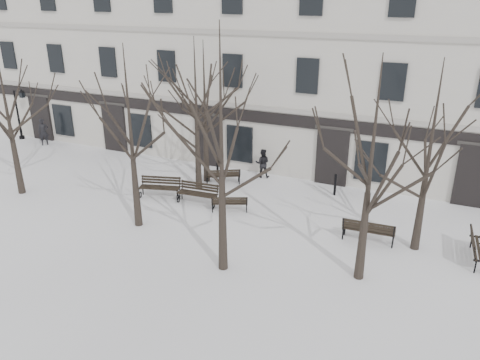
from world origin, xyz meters
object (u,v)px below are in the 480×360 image
Objects in this scene: bench_3 at (198,193)px; bench_0 at (160,186)px; tree_3 at (373,147)px; bench_1 at (230,203)px; bench_2 at (368,230)px; bench_5 at (479,247)px; bench_4 at (223,175)px; tree_1 at (129,117)px; tree_2 at (221,125)px; tree_0 at (4,94)px; lamp_post at (20,110)px.

bench_0 is at bearing 178.65° from bench_3.
bench_3 is (-8.04, 3.16, -4.20)m from tree_3.
bench_0 reaches higher than bench_3.
bench_1 is 0.82× the size of bench_2.
bench_4 is at bearing 73.04° from bench_5.
tree_1 reaches higher than bench_3.
bench_2 is (9.10, 2.44, -4.10)m from tree_1.
tree_3 reaches higher than bench_4.
tree_2 is at bearing 114.03° from bench_5.
tree_2 is 5.01× the size of bench_1.
tree_0 is at bearing 3.96° from bench_2.
tree_2 reaches higher than bench_5.
tree_0 is at bearing 92.90° from bench_5.
tree_3 is at bearing -2.32° from tree_0.
bench_0 is 1.00× the size of bench_5.
bench_0 is 3.76m from bench_1.
bench_4 is at bearing -24.46° from bench_2.
bench_3 is 0.96× the size of bench_5.
tree_3 is 3.72× the size of bench_5.
bench_2 is at bearing -18.79° from bench_0.
bench_3 is 1.08× the size of bench_4.
lamp_post reaches higher than bench_1.
tree_1 is at bearing 161.78° from tree_2.
tree_0 reaches higher than bench_2.
bench_1 is (10.23, 2.23, -4.42)m from tree_0.
bench_2 is 3.90m from bench_5.
tree_3 is 6.29m from bench_5.
tree_2 reaches higher than tree_1.
bench_0 is 1.14× the size of bench_4.
bench_0 is at bearing -5.37° from bench_2.
bench_1 is 18.05m from lamp_post.
bench_3 reaches higher than bench_1.
tree_1 is 3.83× the size of bench_3.
bench_1 is at bearing 90.86° from bench_4.
bench_3 is at bearing 16.33° from tree_0.
tree_0 is at bearing 0.44° from bench_4.
bench_2 is (6.13, -0.29, 0.11)m from bench_1.
lamp_post is at bearing 155.32° from tree_2.
bench_1 is 0.94× the size of bench_4.
tree_0 reaches higher than tree_3.
tree_2 is at bearing -162.99° from tree_3.
tree_2 is 7.56m from bench_2.
bench_4 is at bearing 116.06° from tree_2.
tree_2 is at bearing -56.37° from bench_3.
bench_5 is (3.72, 2.88, -4.17)m from tree_3.
tree_2 is at bearing -55.00° from bench_0.
bench_4 is (2.06, 2.67, -0.05)m from bench_0.
bench_0 is 3.37m from bench_4.
tree_2 is at bearing -24.68° from lamp_post.
tree_1 is 4.15× the size of bench_4.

